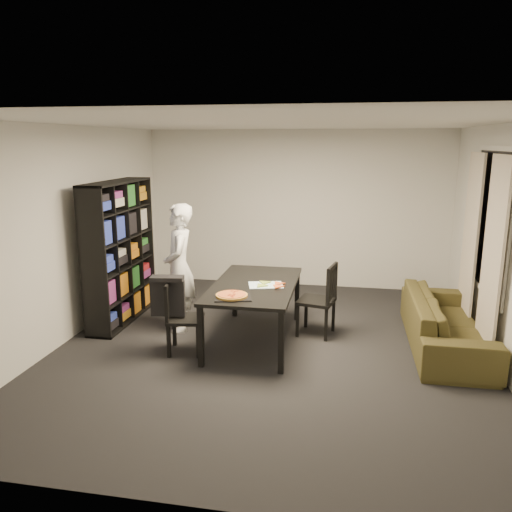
% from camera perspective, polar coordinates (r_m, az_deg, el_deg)
% --- Properties ---
extents(room, '(5.01, 5.51, 2.61)m').
position_cam_1_polar(room, '(5.69, 1.77, 1.77)').
color(room, black).
rests_on(room, ground).
extents(window_pane, '(0.02, 1.40, 1.60)m').
position_cam_1_polar(window_pane, '(6.40, 25.28, 3.60)').
color(window_pane, black).
rests_on(window_pane, room).
extents(window_frame, '(0.03, 1.52, 1.72)m').
position_cam_1_polar(window_frame, '(6.40, 25.24, 3.61)').
color(window_frame, white).
rests_on(window_frame, room).
extents(curtain_left, '(0.03, 0.70, 2.25)m').
position_cam_1_polar(curtain_left, '(5.95, 25.40, -0.48)').
color(curtain_left, beige).
rests_on(curtain_left, room).
extents(curtain_right, '(0.03, 0.70, 2.25)m').
position_cam_1_polar(curtain_right, '(6.93, 23.27, 1.48)').
color(curtain_right, beige).
rests_on(curtain_right, room).
extents(bookshelf, '(0.35, 1.50, 1.90)m').
position_cam_1_polar(bookshelf, '(6.96, -15.29, 0.44)').
color(bookshelf, black).
rests_on(bookshelf, room).
extents(dining_table, '(0.97, 1.75, 0.73)m').
position_cam_1_polar(dining_table, '(6.04, -0.17, -3.77)').
color(dining_table, black).
rests_on(dining_table, room).
extents(chair_left, '(0.45, 0.45, 0.85)m').
position_cam_1_polar(chair_left, '(5.85, -8.88, -6.38)').
color(chair_left, black).
rests_on(chair_left, room).
extents(chair_right, '(0.51, 0.51, 0.92)m').
position_cam_1_polar(chair_right, '(6.31, 7.69, -4.46)').
color(chair_right, black).
rests_on(chair_right, room).
extents(draped_jacket, '(0.40, 0.22, 0.47)m').
position_cam_1_polar(draped_jacket, '(5.80, -10.08, -4.33)').
color(draped_jacket, black).
rests_on(draped_jacket, chair_left).
extents(person, '(0.56, 0.69, 1.65)m').
position_cam_1_polar(person, '(6.47, -8.76, -1.33)').
color(person, white).
rests_on(person, room).
extents(baking_tray, '(0.47, 0.41, 0.01)m').
position_cam_1_polar(baking_tray, '(5.50, -2.69, -4.71)').
color(baking_tray, black).
rests_on(baking_tray, dining_table).
extents(pepperoni_pizza, '(0.35, 0.35, 0.03)m').
position_cam_1_polar(pepperoni_pizza, '(5.49, -2.79, -4.51)').
color(pepperoni_pizza, '#AB7B31').
rests_on(pepperoni_pizza, dining_table).
extents(kitchen_towel, '(0.46, 0.39, 0.01)m').
position_cam_1_polar(kitchen_towel, '(5.95, 1.12, -3.34)').
color(kitchen_towel, white).
rests_on(kitchen_towel, dining_table).
extents(pizza_slices, '(0.42, 0.37, 0.01)m').
position_cam_1_polar(pizza_slices, '(5.94, 1.65, -3.27)').
color(pizza_slices, gold).
rests_on(pizza_slices, dining_table).
extents(sofa, '(0.82, 2.10, 0.61)m').
position_cam_1_polar(sofa, '(6.39, 20.87, -7.09)').
color(sofa, '#383816').
rests_on(sofa, room).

